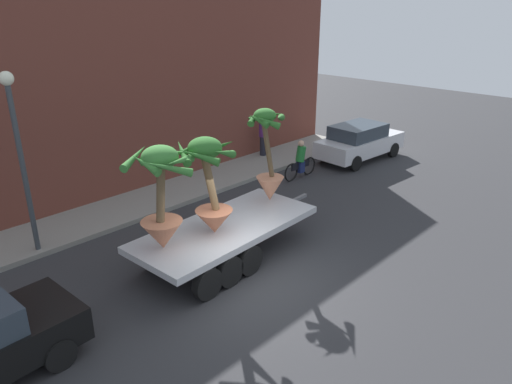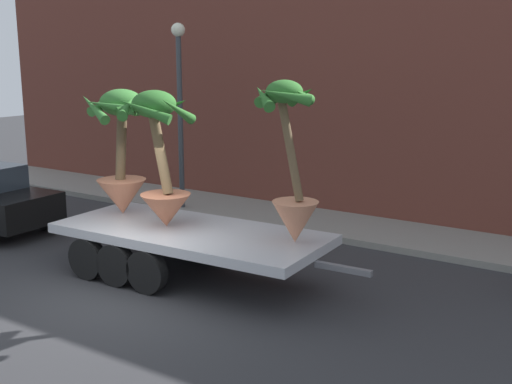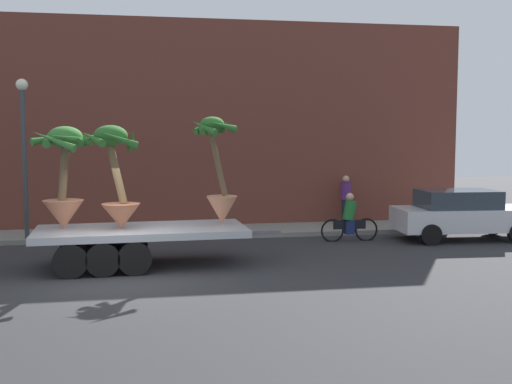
{
  "view_description": "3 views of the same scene",
  "coord_description": "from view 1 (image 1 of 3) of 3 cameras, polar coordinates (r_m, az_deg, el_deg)",
  "views": [
    {
      "loc": [
        -7.42,
        -7.29,
        6.61
      ],
      "look_at": [
        1.83,
        1.59,
        1.47
      ],
      "focal_mm": 34.06,
      "sensor_mm": 36.0,
      "label": 1
    },
    {
      "loc": [
        7.85,
        -7.69,
        4.23
      ],
      "look_at": [
        1.31,
        2.31,
        1.62
      ],
      "focal_mm": 44.92,
      "sensor_mm": 36.0,
      "label": 2
    },
    {
      "loc": [
        0.53,
        -14.51,
        3.36
      ],
      "look_at": [
        3.48,
        1.96,
        1.78
      ],
      "focal_mm": 43.88,
      "sensor_mm": 36.0,
      "label": 3
    }
  ],
  "objects": [
    {
      "name": "ground_plane",
      "position": [
        12.32,
        -0.54,
        -10.59
      ],
      "size": [
        60.0,
        60.0,
        0.0
      ],
      "primitive_type": "plane",
      "color": "#2D2D30"
    },
    {
      "name": "sidewalk",
      "position": [
        16.64,
        -15.75,
        -2.14
      ],
      "size": [
        24.0,
        2.2,
        0.15
      ],
      "primitive_type": "cube",
      "color": "gray",
      "rests_on": "ground"
    },
    {
      "name": "building_facade",
      "position": [
        17.07,
        -19.99,
        10.53
      ],
      "size": [
        24.0,
        1.2,
        7.27
      ],
      "primitive_type": "cube",
      "color": "brown",
      "rests_on": "ground"
    },
    {
      "name": "flatbed_trailer",
      "position": [
        12.92,
        -4.35,
        -5.19
      ],
      "size": [
        6.28,
        2.45,
        0.98
      ],
      "color": "#B7BABF",
      "rests_on": "ground"
    },
    {
      "name": "potted_palm_rear",
      "position": [
        11.52,
        -11.05,
        -0.86
      ],
      "size": [
        1.61,
        1.77,
        2.55
      ],
      "color": "#C17251",
      "rests_on": "flatbed_trailer"
    },
    {
      "name": "potted_palm_middle",
      "position": [
        14.02,
        1.43,
        3.73
      ],
      "size": [
        1.25,
        1.22,
        2.81
      ],
      "color": "tan",
      "rests_on": "flatbed_trailer"
    },
    {
      "name": "potted_palm_front",
      "position": [
        12.02,
        -5.45,
        0.58
      ],
      "size": [
        1.51,
        1.53,
        2.58
      ],
      "color": "#B26647",
      "rests_on": "flatbed_trailer"
    },
    {
      "name": "cyclist",
      "position": [
        19.08,
        5.25,
        3.62
      ],
      "size": [
        1.84,
        0.35,
        1.54
      ],
      "color": "black",
      "rests_on": "ground"
    },
    {
      "name": "parked_car",
      "position": [
        21.62,
        12.06,
        5.85
      ],
      "size": [
        4.38,
        2.03,
        1.58
      ],
      "color": "silver",
      "rests_on": "ground"
    },
    {
      "name": "pedestrian_near_gate",
      "position": [
        21.24,
        0.83,
        6.66
      ],
      "size": [
        0.36,
        0.36,
        1.71
      ],
      "color": "black",
      "rests_on": "sidewalk"
    },
    {
      "name": "street_lamp",
      "position": [
        13.75,
        -26.16,
        5.37
      ],
      "size": [
        0.36,
        0.36,
        4.83
      ],
      "color": "#383D42",
      "rests_on": "sidewalk"
    }
  ]
}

